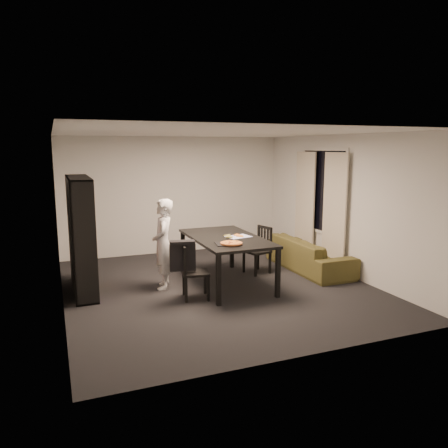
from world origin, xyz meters
name	(u,v)px	position (x,y,z in m)	size (l,w,h in m)	color
room	(217,212)	(0.00, 0.00, 1.30)	(5.01, 5.51, 2.61)	black
window_pane	(323,191)	(2.48, 0.60, 1.50)	(0.02, 1.40, 1.60)	black
window_frame	(323,191)	(2.48, 0.60, 1.50)	(0.03, 1.52, 1.72)	white
curtain_left	(334,212)	(2.40, 0.08, 1.15)	(0.03, 0.70, 2.25)	beige
curtain_right	(305,206)	(2.40, 1.12, 1.15)	(0.03, 0.70, 2.25)	beige
bookshelf	(81,235)	(-2.16, 0.60, 0.95)	(0.35, 1.50, 1.90)	black
dining_table	(226,241)	(0.19, 0.09, 0.76)	(1.12, 2.01, 0.84)	black
chair_left	(190,268)	(-0.61, -0.40, 0.50)	(0.47, 0.47, 0.87)	black
chair_right	(260,246)	(1.07, 0.52, 0.51)	(0.50, 0.50, 0.89)	black
draped_jacket	(183,255)	(-0.72, -0.37, 0.72)	(0.41, 0.24, 0.48)	black
person	(163,244)	(-0.87, 0.29, 0.76)	(0.56, 0.36, 1.52)	silver
baking_tray	(228,244)	(0.02, -0.44, 0.84)	(0.40, 0.32, 0.01)	black
pepperoni_pizza	(231,243)	(0.04, -0.51, 0.86)	(0.35, 0.35, 0.03)	#A95C31
kitchen_towel	(238,237)	(0.40, 0.02, 0.84)	(0.40, 0.30, 0.01)	white
pizza_slices	(234,236)	(0.33, 0.06, 0.85)	(0.37, 0.31, 0.01)	#D98243
sofa	(309,254)	(2.05, 0.35, 0.30)	(2.09, 0.82, 0.61)	#403C19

